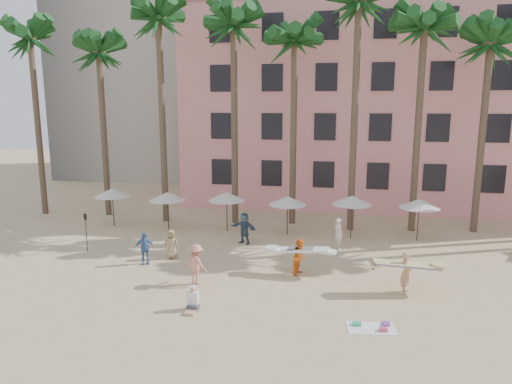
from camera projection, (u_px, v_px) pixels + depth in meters
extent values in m
plane|color=#D1B789|center=(275.00, 328.00, 17.07)|extent=(120.00, 120.00, 0.00)
cube|color=pink|center=(398.00, 107.00, 39.42)|extent=(35.00, 14.00, 16.00)
cylinder|color=brown|center=(38.00, 128.00, 33.89)|extent=(0.44, 0.44, 13.00)
cylinder|color=brown|center=(104.00, 135.00, 33.58)|extent=(0.44, 0.44, 12.00)
cylinder|color=brown|center=(162.00, 123.00, 31.53)|extent=(0.44, 0.44, 14.00)
cylinder|color=brown|center=(234.00, 127.00, 31.17)|extent=(0.44, 0.44, 13.50)
cylinder|color=brown|center=(293.00, 134.00, 31.04)|extent=(0.44, 0.44, 12.50)
cylinder|color=brown|center=(354.00, 120.00, 29.17)|extent=(0.44, 0.44, 14.50)
cylinder|color=brown|center=(418.00, 132.00, 29.08)|extent=(0.44, 0.44, 13.00)
cylinder|color=brown|center=(482.00, 140.00, 28.95)|extent=(0.44, 0.44, 12.00)
cylinder|color=#332B23|center=(113.00, 208.00, 31.22)|extent=(0.07, 0.07, 2.50)
cone|color=silver|center=(112.00, 192.00, 31.01)|extent=(2.50, 2.50, 0.55)
cylinder|color=#332B23|center=(168.00, 212.00, 30.42)|extent=(0.07, 0.07, 2.40)
cone|color=silver|center=(167.00, 196.00, 30.22)|extent=(2.50, 2.50, 0.55)
cylinder|color=#332B23|center=(227.00, 213.00, 29.89)|extent=(0.07, 0.07, 2.50)
cone|color=silver|center=(227.00, 196.00, 29.68)|extent=(2.50, 2.50, 0.55)
cylinder|color=#332B23|center=(287.00, 217.00, 29.09)|extent=(0.07, 0.07, 2.40)
cone|color=silver|center=(288.00, 201.00, 28.89)|extent=(2.50, 2.50, 0.55)
cylinder|color=#332B23|center=(351.00, 218.00, 28.27)|extent=(0.07, 0.07, 2.60)
cone|color=silver|center=(352.00, 200.00, 28.05)|extent=(2.50, 2.50, 0.55)
cylinder|color=#332B23|center=(418.00, 221.00, 27.76)|extent=(0.07, 0.07, 2.50)
cone|color=silver|center=(419.00, 204.00, 27.55)|extent=(2.50, 2.50, 0.55)
cube|color=white|center=(371.00, 328.00, 17.05)|extent=(1.90, 1.20, 0.02)
cube|color=#28AE7E|center=(357.00, 324.00, 17.26)|extent=(0.33, 0.28, 0.10)
cube|color=#DE3D78|center=(383.00, 329.00, 16.81)|extent=(0.30, 0.25, 0.12)
cube|color=purple|center=(386.00, 324.00, 17.29)|extent=(0.29, 0.33, 0.08)
imported|color=tan|center=(406.00, 273.00, 20.13)|extent=(0.56, 0.75, 1.87)
cube|color=beige|center=(406.00, 265.00, 20.06)|extent=(3.00, 1.24, 0.35)
imported|color=orange|center=(300.00, 257.00, 22.37)|extent=(0.89, 1.02, 1.78)
cube|color=white|center=(300.00, 250.00, 22.30)|extent=(2.81, 0.86, 0.29)
imported|color=silver|center=(338.00, 234.00, 26.30)|extent=(0.75, 0.79, 1.81)
imported|color=tan|center=(196.00, 264.00, 21.15)|extent=(1.41, 1.16, 1.90)
imported|color=#395165|center=(244.00, 228.00, 27.31)|extent=(1.85, 1.22, 1.91)
imported|color=#4C72B1|center=(145.00, 248.00, 23.79)|extent=(1.10, 0.80, 1.74)
imported|color=tan|center=(171.00, 244.00, 24.69)|extent=(0.88, 0.68, 1.60)
cylinder|color=black|center=(86.00, 234.00, 25.76)|extent=(0.04, 0.04, 2.10)
cube|color=black|center=(85.00, 217.00, 25.57)|extent=(0.18, 0.03, 0.35)
cube|color=#3F3F4C|center=(193.00, 307.00, 18.55)|extent=(0.45, 0.42, 0.24)
cube|color=tan|center=(190.00, 312.00, 18.23)|extent=(0.40, 0.45, 0.12)
cube|color=white|center=(193.00, 298.00, 18.53)|extent=(0.44, 0.26, 0.54)
sphere|color=tan|center=(193.00, 289.00, 18.46)|extent=(0.24, 0.24, 0.24)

